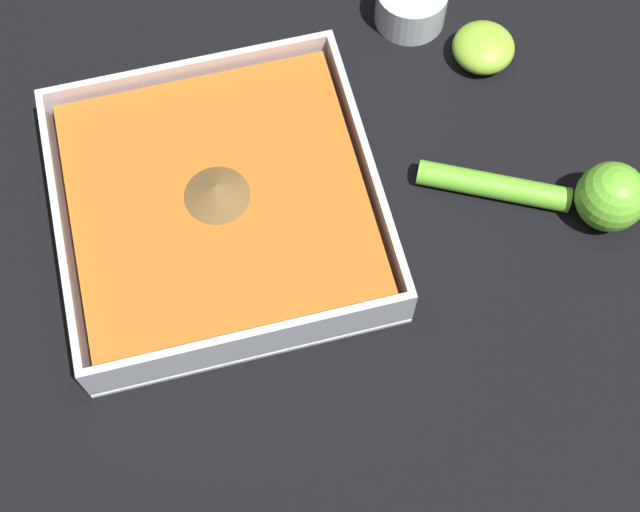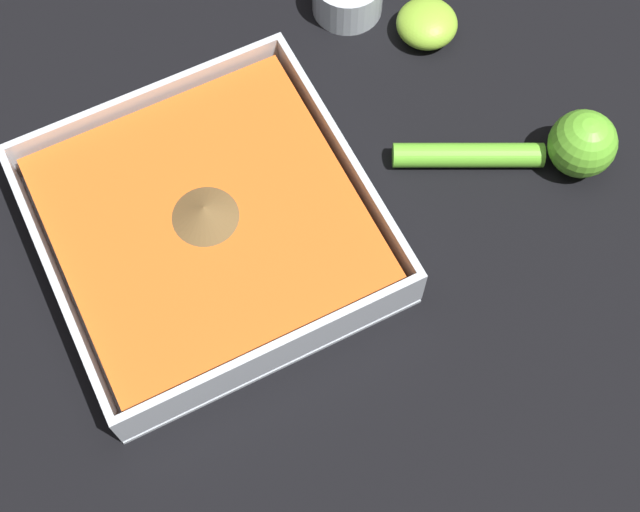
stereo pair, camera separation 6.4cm
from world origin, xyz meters
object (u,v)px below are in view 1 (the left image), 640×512
object	(u,v)px
lemon_half	(483,48)
spice_bowl	(411,5)
square_dish	(220,207)
lemon_squeezer	(583,194)

from	to	relation	value
lemon_half	spice_bowl	bearing A→B (deg)	40.04
square_dish	lemon_half	size ratio (longest dim) A/B	4.53
square_dish	lemon_squeezer	bearing A→B (deg)	-102.28
spice_bowl	lemon_half	distance (m)	0.08
lemon_squeezer	spice_bowl	bearing A→B (deg)	135.79
spice_bowl	lemon_squeezer	xyz separation A→B (m)	(-0.23, -0.08, 0.01)
square_dish	lemon_half	xyz separation A→B (m)	(0.10, -0.26, -0.01)
spice_bowl	lemon_half	xyz separation A→B (m)	(-0.06, -0.05, -0.00)
lemon_squeezer	lemon_half	distance (m)	0.17
square_dish	lemon_half	bearing A→B (deg)	-68.45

